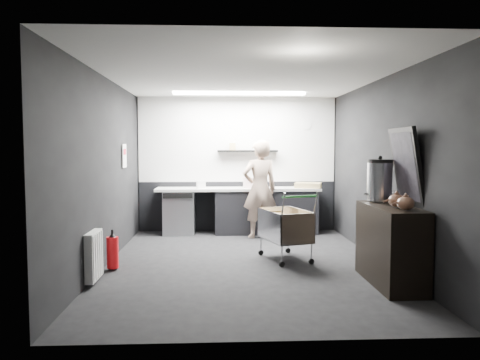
{
  "coord_description": "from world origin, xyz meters",
  "views": [
    {
      "loc": [
        -0.4,
        -6.71,
        1.69
      ],
      "look_at": [
        -0.06,
        0.4,
        1.2
      ],
      "focal_mm": 35.0,
      "sensor_mm": 36.0,
      "label": 1
    }
  ],
  "objects": [
    {
      "name": "floor",
      "position": [
        0.0,
        0.0,
        0.0
      ],
      "size": [
        5.5,
        5.5,
        0.0
      ],
      "primitive_type": "plane",
      "color": "black",
      "rests_on": "ground"
    },
    {
      "name": "ceiling",
      "position": [
        0.0,
        0.0,
        2.7
      ],
      "size": [
        5.5,
        5.5,
        0.0
      ],
      "primitive_type": "plane",
      "rotation": [
        3.14,
        0.0,
        0.0
      ],
      "color": "silver",
      "rests_on": "wall_back"
    },
    {
      "name": "wall_back",
      "position": [
        0.0,
        2.75,
        1.35
      ],
      "size": [
        5.5,
        0.0,
        5.5
      ],
      "primitive_type": "plane",
      "rotation": [
        1.57,
        0.0,
        0.0
      ],
      "color": "black",
      "rests_on": "floor"
    },
    {
      "name": "wall_front",
      "position": [
        0.0,
        -2.75,
        1.35
      ],
      "size": [
        5.5,
        0.0,
        5.5
      ],
      "primitive_type": "plane",
      "rotation": [
        -1.57,
        0.0,
        0.0
      ],
      "color": "black",
      "rests_on": "floor"
    },
    {
      "name": "wall_left",
      "position": [
        -2.0,
        0.0,
        1.35
      ],
      "size": [
        0.0,
        5.5,
        5.5
      ],
      "primitive_type": "plane",
      "rotation": [
        1.57,
        0.0,
        1.57
      ],
      "color": "black",
      "rests_on": "floor"
    },
    {
      "name": "wall_right",
      "position": [
        2.0,
        0.0,
        1.35
      ],
      "size": [
        0.0,
        5.5,
        5.5
      ],
      "primitive_type": "plane",
      "rotation": [
        1.57,
        0.0,
        -1.57
      ],
      "color": "black",
      "rests_on": "floor"
    },
    {
      "name": "kitchen_wall_panel",
      "position": [
        0.0,
        2.73,
        1.85
      ],
      "size": [
        3.95,
        0.02,
        1.7
      ],
      "primitive_type": "cube",
      "color": "silver",
      "rests_on": "wall_back"
    },
    {
      "name": "dado_panel",
      "position": [
        0.0,
        2.73,
        0.5
      ],
      "size": [
        3.95,
        0.02,
        1.0
      ],
      "primitive_type": "cube",
      "color": "black",
      "rests_on": "wall_back"
    },
    {
      "name": "floating_shelf",
      "position": [
        0.2,
        2.62,
        1.62
      ],
      "size": [
        1.2,
        0.22,
        0.04
      ],
      "primitive_type": "cube",
      "color": "black",
      "rests_on": "wall_back"
    },
    {
      "name": "wall_clock",
      "position": [
        1.4,
        2.72,
        2.15
      ],
      "size": [
        0.2,
        0.03,
        0.2
      ],
      "primitive_type": "cylinder",
      "rotation": [
        1.57,
        0.0,
        0.0
      ],
      "color": "white",
      "rests_on": "wall_back"
    },
    {
      "name": "poster",
      "position": [
        -1.98,
        1.3,
        1.55
      ],
      "size": [
        0.02,
        0.3,
        0.4
      ],
      "primitive_type": "cube",
      "color": "white",
      "rests_on": "wall_left"
    },
    {
      "name": "poster_red_band",
      "position": [
        -1.98,
        1.3,
        1.62
      ],
      "size": [
        0.02,
        0.22,
        0.1
      ],
      "primitive_type": "cube",
      "color": "red",
      "rests_on": "poster"
    },
    {
      "name": "radiator",
      "position": [
        -1.94,
        -0.9,
        0.35
      ],
      "size": [
        0.1,
        0.5,
        0.6
      ],
      "primitive_type": "cube",
      "color": "white",
      "rests_on": "wall_left"
    },
    {
      "name": "ceiling_strip",
      "position": [
        0.0,
        1.85,
        2.67
      ],
      "size": [
        2.4,
        0.2,
        0.04
      ],
      "primitive_type": "cube",
      "color": "white",
      "rests_on": "ceiling"
    },
    {
      "name": "prep_counter",
      "position": [
        0.14,
        2.42,
        0.46
      ],
      "size": [
        3.2,
        0.61,
        0.9
      ],
      "color": "black",
      "rests_on": "floor"
    },
    {
      "name": "person",
      "position": [
        0.39,
        1.97,
        0.91
      ],
      "size": [
        0.75,
        0.59,
        1.83
      ],
      "primitive_type": "imported",
      "rotation": [
        0.0,
        0.0,
        3.39
      ],
      "color": "beige",
      "rests_on": "floor"
    },
    {
      "name": "shopping_cart",
      "position": [
        0.61,
        0.22,
        0.49
      ],
      "size": [
        0.81,
        1.08,
        1.02
      ],
      "color": "silver",
      "rests_on": "floor"
    },
    {
      "name": "sideboard",
      "position": [
        1.75,
        -1.07,
        0.61
      ],
      "size": [
        0.56,
        1.3,
        1.94
      ],
      "color": "black",
      "rests_on": "floor"
    },
    {
      "name": "fire_extinguisher",
      "position": [
        -1.85,
        -0.27,
        0.26
      ],
      "size": [
        0.16,
        0.16,
        0.54
      ],
      "color": "red",
      "rests_on": "floor"
    },
    {
      "name": "cardboard_box",
      "position": [
        1.38,
        2.37,
        0.95
      ],
      "size": [
        0.59,
        0.51,
        0.1
      ],
      "primitive_type": "cube",
      "rotation": [
        0.0,
        0.0,
        -0.29
      ],
      "color": "tan",
      "rests_on": "prep_counter"
    },
    {
      "name": "pink_tub",
      "position": [
        0.21,
        2.42,
        1.0
      ],
      "size": [
        0.2,
        0.2,
        0.2
      ],
      "primitive_type": "cylinder",
      "color": "beige",
      "rests_on": "prep_counter"
    },
    {
      "name": "white_container",
      "position": [
        -0.72,
        2.37,
        0.97
      ],
      "size": [
        0.18,
        0.16,
        0.14
      ],
      "primitive_type": "cube",
      "rotation": [
        0.0,
        0.0,
        0.23
      ],
      "color": "white",
      "rests_on": "prep_counter"
    }
  ]
}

